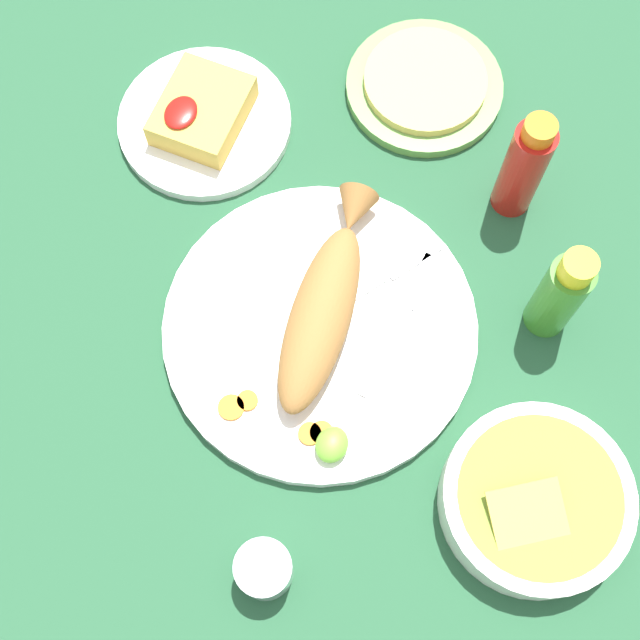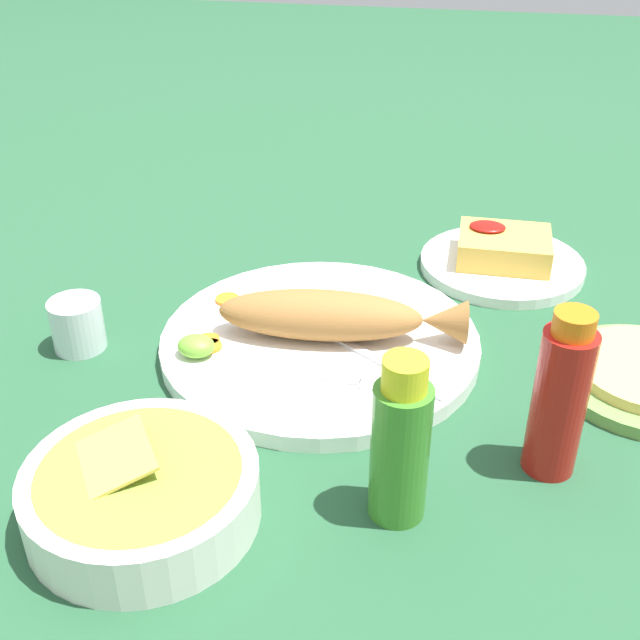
{
  "view_description": "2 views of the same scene",
  "coord_description": "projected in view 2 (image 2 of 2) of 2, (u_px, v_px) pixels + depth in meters",
  "views": [
    {
      "loc": [
        0.31,
        0.12,
        0.94
      ],
      "look_at": [
        0.0,
        0.0,
        0.04
      ],
      "focal_mm": 50.0,
      "sensor_mm": 36.0,
      "label": 1
    },
    {
      "loc": [
        -0.14,
        0.73,
        0.49
      ],
      "look_at": [
        0.0,
        0.0,
        0.04
      ],
      "focal_mm": 45.0,
      "sensor_mm": 36.0,
      "label": 2
    }
  ],
  "objects": [
    {
      "name": "carrot_slice_mid",
      "position": [
        228.0,
        299.0,
        0.94
      ],
      "size": [
        0.03,
        0.03,
        0.0
      ],
      "primitive_type": "cylinder",
      "color": "orange",
      "rests_on": "main_plate"
    },
    {
      "name": "guacamole_bowl",
      "position": [
        141.0,
        491.0,
        0.66
      ],
      "size": [
        0.2,
        0.2,
        0.06
      ],
      "color": "white",
      "rests_on": "ground_plane"
    },
    {
      "name": "fries_pile",
      "position": [
        503.0,
        247.0,
        1.03
      ],
      "size": [
        0.12,
        0.1,
        0.04
      ],
      "color": "gold",
      "rests_on": "side_plate_fries"
    },
    {
      "name": "ground_plane",
      "position": [
        320.0,
        349.0,
        0.89
      ],
      "size": [
        4.0,
        4.0,
        0.0
      ],
      "primitive_type": "plane",
      "color": "#235133"
    },
    {
      "name": "lime_wedge_main",
      "position": [
        196.0,
        346.0,
        0.84
      ],
      "size": [
        0.04,
        0.03,
        0.02
      ],
      "primitive_type": "ellipsoid",
      "color": "#6BB233",
      "rests_on": "main_plate"
    },
    {
      "name": "main_plate",
      "position": [
        320.0,
        342.0,
        0.89
      ],
      "size": [
        0.35,
        0.35,
        0.02
      ],
      "primitive_type": "cylinder",
      "color": "white",
      "rests_on": "ground_plane"
    },
    {
      "name": "carrot_slice_far",
      "position": [
        208.0,
        340.0,
        0.87
      ],
      "size": [
        0.02,
        0.02,
        0.0
      ],
      "primitive_type": "cylinder",
      "color": "orange",
      "rests_on": "main_plate"
    },
    {
      "name": "fork_near",
      "position": [
        386.0,
        364.0,
        0.83
      ],
      "size": [
        0.16,
        0.11,
        0.0
      ],
      "rotation": [
        0.0,
        0.0,
        8.83
      ],
      "color": "silver",
      "rests_on": "main_plate"
    },
    {
      "name": "carrot_slice_extra",
      "position": [
        210.0,
        346.0,
        0.86
      ],
      "size": [
        0.03,
        0.03,
        0.0
      ],
      "primitive_type": "cylinder",
      "color": "orange",
      "rests_on": "main_plate"
    },
    {
      "name": "hot_sauce_bottle_red",
      "position": [
        560.0,
        398.0,
        0.69
      ],
      "size": [
        0.05,
        0.05,
        0.16
      ],
      "color": "#B21914",
      "rests_on": "ground_plane"
    },
    {
      "name": "carrot_slice_near",
      "position": [
        235.0,
        306.0,
        0.93
      ],
      "size": [
        0.02,
        0.02,
        0.0
      ],
      "primitive_type": "cylinder",
      "color": "orange",
      "rests_on": "main_plate"
    },
    {
      "name": "side_plate_fries",
      "position": [
        502.0,
        265.0,
        1.05
      ],
      "size": [
        0.21,
        0.21,
        0.01
      ],
      "primitive_type": "cylinder",
      "color": "white",
      "rests_on": "ground_plane"
    },
    {
      "name": "salt_cup",
      "position": [
        78.0,
        327.0,
        0.88
      ],
      "size": [
        0.06,
        0.06,
        0.06
      ],
      "color": "silver",
      "rests_on": "ground_plane"
    },
    {
      "name": "hot_sauce_bottle_green",
      "position": [
        400.0,
        445.0,
        0.64
      ],
      "size": [
        0.05,
        0.05,
        0.15
      ],
      "color": "#3D8428",
      "rests_on": "ground_plane"
    },
    {
      "name": "fried_fish",
      "position": [
        335.0,
        316.0,
        0.87
      ],
      "size": [
        0.27,
        0.09,
        0.05
      ],
      "rotation": [
        0.0,
        0.0,
        0.1
      ],
      "color": "#996633",
      "rests_on": "main_plate"
    },
    {
      "name": "fork_far",
      "position": [
        351.0,
        381.0,
        0.8
      ],
      "size": [
        0.19,
        0.03,
        0.0
      ],
      "rotation": [
        0.0,
        0.0,
        9.34
      ],
      "color": "silver",
      "rests_on": "main_plate"
    }
  ]
}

